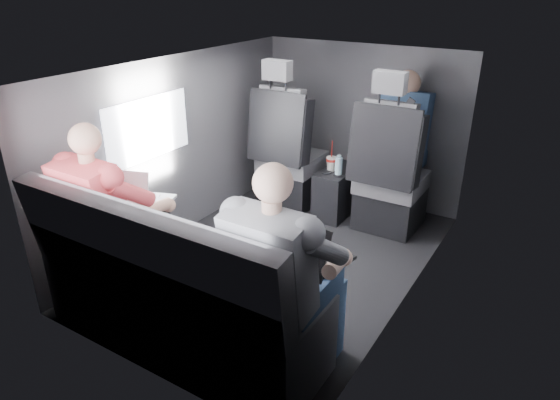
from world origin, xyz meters
The scene contains 19 objects.
floor centered at (0.00, 0.00, 0.00)m, with size 2.60×2.60×0.00m, color black.
ceiling centered at (0.00, 0.00, 1.35)m, with size 2.60×2.60×0.00m, color #B2B2AD.
panel_left centered at (-0.90, 0.00, 0.68)m, with size 0.02×2.60×1.35m, color #56565B.
panel_right centered at (0.90, 0.00, 0.68)m, with size 0.02×2.60×1.35m, color #56565B.
panel_front centered at (0.00, 1.30, 0.68)m, with size 1.80×0.02×1.35m, color #56565B.
panel_back centered at (0.00, -1.30, 0.68)m, with size 1.80×0.02×1.35m, color #56565B.
side_window centered at (-0.88, -0.30, 0.90)m, with size 0.02×0.75×0.42m, color white.
seatbelt centered at (0.45, 0.67, 0.80)m, with size 0.05×0.01×0.65m, color black.
front_seat_left centered at (-0.45, 0.84, 0.40)m, with size 0.52×0.58×1.26m.
front_seat_right centered at (0.45, 0.84, 0.40)m, with size 0.52×0.58×1.26m.
center_console centered at (0.00, 0.88, 0.20)m, with size 0.24×0.48×0.41m.
rear_bench centered at (0.00, -1.06, 0.31)m, with size 1.60×0.57×0.92m.
soda_cup centered at (-0.04, 0.82, 0.46)m, with size 0.08×0.08×0.25m.
water_bottle centered at (0.06, 0.76, 0.48)m, with size 0.06×0.06×0.17m.
laptop_white centered at (-0.57, -0.75, 0.64)m, with size 0.40×0.42×0.25m.
laptop_black centered at (0.61, -0.76, 0.64)m, with size 0.41×0.40×0.26m.
passenger_rear_left centered at (-0.52, -0.97, 0.61)m, with size 0.47×0.60×1.18m.
passenger_rear_right centered at (0.61, -0.97, 0.61)m, with size 0.48×0.60×1.18m.
passenger_front_right centered at (0.43, 1.10, 0.75)m, with size 0.39×0.39×0.77m.
Camera 1 is at (1.60, -2.62, 1.86)m, focal length 32.00 mm.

